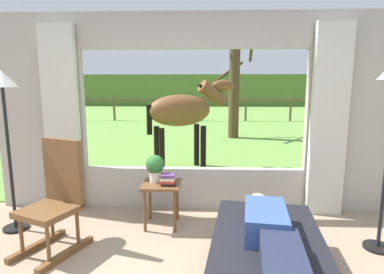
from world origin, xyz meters
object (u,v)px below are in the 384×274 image
object	(u,v)px
book_stack	(168,180)
pasture_tree	(234,85)
rocking_chair	(56,197)
potted_plant	(155,167)
recliner_sofa	(267,265)
side_table	(162,191)
reclining_person	(270,233)
floor_lamp_left	(4,103)
horse	(184,111)

from	to	relation	value
book_stack	pasture_tree	xyz separation A→B (m)	(1.31, 6.26, 1.06)
rocking_chair	potted_plant	xyz separation A→B (m)	(0.90, 0.63, 0.16)
recliner_sofa	side_table	world-z (taller)	side_table
rocking_chair	book_stack	xyz separation A→B (m)	(1.06, 0.51, 0.03)
reclining_person	rocking_chair	size ratio (longest dim) A/B	1.28
potted_plant	pasture_tree	world-z (taller)	pasture_tree
reclining_person	rocking_chair	world-z (taller)	rocking_chair
book_stack	potted_plant	bearing A→B (deg)	144.02
recliner_sofa	book_stack	xyz separation A→B (m)	(-0.93, 1.10, 0.36)
floor_lamp_left	horse	bearing A→B (deg)	55.88
reclining_person	horse	world-z (taller)	horse
side_table	horse	bearing A→B (deg)	87.55
recliner_sofa	rocking_chair	distance (m)	2.10
rocking_chair	pasture_tree	distance (m)	7.26
recliner_sofa	reclining_person	world-z (taller)	reclining_person
side_table	book_stack	xyz separation A→B (m)	(0.08, -0.06, 0.15)
floor_lamp_left	pasture_tree	bearing A→B (deg)	64.25
potted_plant	book_stack	world-z (taller)	potted_plant
reclining_person	potted_plant	world-z (taller)	potted_plant
rocking_chair	floor_lamp_left	size ratio (longest dim) A/B	0.62
rocking_chair	side_table	bearing A→B (deg)	52.76
book_stack	floor_lamp_left	bearing A→B (deg)	-176.48
recliner_sofa	reclining_person	distance (m)	0.31
side_table	horse	distance (m)	2.58
rocking_chair	horse	xyz separation A→B (m)	(1.09, 3.04, 0.61)
floor_lamp_left	side_table	bearing A→B (deg)	5.68
side_table	reclining_person	bearing A→B (deg)	-49.88
reclining_person	side_table	world-z (taller)	reclining_person
reclining_person	pasture_tree	bearing A→B (deg)	94.73
floor_lamp_left	horse	size ratio (longest dim) A/B	1.02
horse	pasture_tree	world-z (taller)	pasture_tree
recliner_sofa	potted_plant	bearing A→B (deg)	139.68
potted_plant	reclining_person	bearing A→B (deg)	-49.11
side_table	floor_lamp_left	xyz separation A→B (m)	(-1.68, -0.17, 1.03)
rocking_chair	horse	distance (m)	3.28
reclining_person	rocking_chair	bearing A→B (deg)	169.95
recliner_sofa	side_table	distance (m)	1.55
potted_plant	floor_lamp_left	bearing A→B (deg)	-171.92
recliner_sofa	potted_plant	world-z (taller)	potted_plant
reclining_person	side_table	bearing A→B (deg)	137.76
pasture_tree	rocking_chair	bearing A→B (deg)	-109.30
reclining_person	floor_lamp_left	size ratio (longest dim) A/B	0.79
recliner_sofa	potted_plant	size ratio (longest dim) A/B	5.64
potted_plant	recliner_sofa	bearing A→B (deg)	-47.97
reclining_person	floor_lamp_left	bearing A→B (deg)	166.62
rocking_chair	book_stack	bearing A→B (deg)	48.24
reclining_person	pasture_tree	distance (m)	7.50
side_table	pasture_tree	world-z (taller)	pasture_tree
rocking_chair	potted_plant	world-z (taller)	rocking_chair
reclining_person	rocking_chair	xyz separation A→B (m)	(-1.99, 0.64, 0.02)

